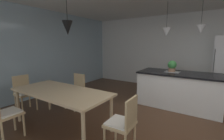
{
  "coord_description": "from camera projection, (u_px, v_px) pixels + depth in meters",
  "views": [
    {
      "loc": [
        0.45,
        -2.79,
        1.6
      ],
      "look_at": [
        -1.47,
        0.13,
        1.04
      ],
      "focal_mm": 24.74,
      "sensor_mm": 36.0,
      "label": 1
    }
  ],
  "objects": [
    {
      "name": "window_wall_left_glazing",
      "position": [
        40.0,
        53.0,
        4.78
      ],
      "size": [
        0.06,
        8.4,
        2.7
      ],
      "primitive_type": "cube",
      "color": "#9EB7C6",
      "rests_on": "ground_plane"
    },
    {
      "name": "chair_far_left",
      "position": [
        76.0,
        90.0,
        3.95
      ],
      "size": [
        0.41,
        0.41,
        0.87
      ],
      "color": "tan",
      "rests_on": "ground_plane"
    },
    {
      "name": "wall_back_kitchen",
      "position": [
        198.0,
        53.0,
        5.28
      ],
      "size": [
        10.0,
        0.12,
        2.7
      ],
      "primitive_type": "cube",
      "color": "silver",
      "rests_on": "ground_plane"
    },
    {
      "name": "pendant_over_table",
      "position": [
        68.0,
        28.0,
        2.78
      ],
      "size": [
        0.19,
        0.19,
        0.91
      ],
      "color": "black"
    },
    {
      "name": "potted_plant_on_island",
      "position": [
        172.0,
        66.0,
        4.05
      ],
      "size": [
        0.22,
        0.22,
        0.31
      ],
      "color": "#8C664C",
      "rests_on": "kitchen_island"
    },
    {
      "name": "chair_near_left",
      "position": [
        4.0,
        113.0,
        2.6
      ],
      "size": [
        0.4,
        0.4,
        0.87
      ],
      "color": "tan",
      "rests_on": "ground_plane"
    },
    {
      "name": "chair_kitchen_end",
      "position": [
        123.0,
        122.0,
        2.28
      ],
      "size": [
        0.42,
        0.42,
        0.87
      ],
      "color": "tan",
      "rests_on": "ground_plane"
    },
    {
      "name": "dining_table",
      "position": [
        61.0,
        94.0,
        3.0
      ],
      "size": [
        2.02,
        0.9,
        0.73
      ],
      "color": "#D1B284",
      "rests_on": "ground_plane"
    },
    {
      "name": "pendant_over_island_main",
      "position": [
        166.0,
        32.0,
        4.02
      ],
      "size": [
        0.21,
        0.21,
        0.86
      ],
      "color": "black"
    },
    {
      "name": "kitchen_island",
      "position": [
        178.0,
        89.0,
        4.04
      ],
      "size": [
        2.01,
        0.96,
        0.91
      ],
      "color": "white",
      "rests_on": "ground_plane"
    },
    {
      "name": "ground_plane",
      "position": [
        175.0,
        135.0,
        2.81
      ],
      "size": [
        10.0,
        8.4,
        0.04
      ],
      "primitive_type": "cube",
      "color": "#4C301E"
    },
    {
      "name": "pendant_over_island_aux",
      "position": [
        201.0,
        29.0,
        3.59
      ],
      "size": [
        0.21,
        0.21,
        0.83
      ],
      "color": "black"
    },
    {
      "name": "chair_window_end",
      "position": [
        24.0,
        92.0,
        3.77
      ],
      "size": [
        0.41,
        0.41,
        0.87
      ],
      "color": "tan",
      "rests_on": "ground_plane"
    }
  ]
}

